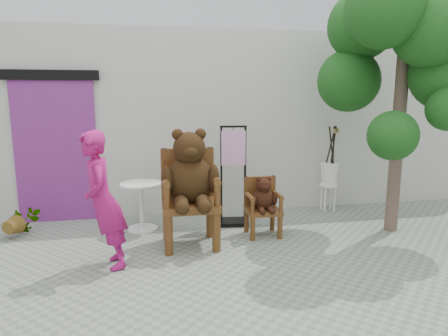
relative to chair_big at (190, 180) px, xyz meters
name	(u,v)px	position (x,y,z in m)	size (l,w,h in m)	color
ground_plane	(300,276)	(1.09, -1.15, -0.87)	(60.00, 60.00, 0.00)	gray
back_wall	(239,121)	(1.09, 1.95, 0.63)	(9.00, 1.00, 3.00)	beige
doorway	(56,147)	(-1.91, 1.43, 0.29)	(1.40, 0.11, 2.33)	#782879
chair_big	(190,180)	(0.00, 0.00, 0.00)	(0.74, 0.81, 1.54)	#48290F
chair_small	(263,200)	(1.04, 0.20, -0.37)	(0.47, 0.46, 0.85)	#48290F
person	(103,201)	(-1.02, -0.52, -0.08)	(0.57, 0.38, 1.58)	#AA1465
cafe_table	(141,201)	(-0.64, 0.73, -0.43)	(0.60, 0.60, 0.70)	white
display_stand	(233,187)	(0.73, 0.74, -0.29)	(0.48, 0.39, 1.51)	black
stool_bucket	(329,173)	(2.50, 1.20, -0.23)	(0.32, 0.32, 1.45)	white
tree	(405,43)	(2.82, -0.13, 1.76)	(1.97, 1.94, 3.52)	#4C392D
potted_plant	(20,220)	(-2.31, 0.77, -0.65)	(0.41, 0.35, 0.45)	#0E3611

